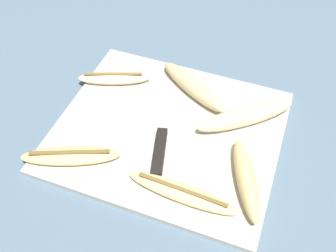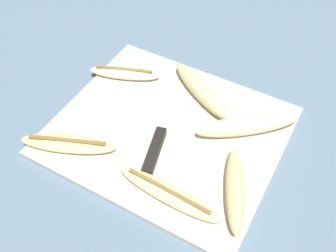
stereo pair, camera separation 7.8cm
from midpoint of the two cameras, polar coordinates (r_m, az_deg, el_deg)
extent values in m
plane|color=slate|center=(0.79, 2.80, -1.20)|extent=(4.00, 4.00, 0.00)
cube|color=beige|center=(0.79, 2.81, -0.92)|extent=(0.44, 0.38, 0.01)
cube|color=black|center=(0.74, 1.01, -3.82)|extent=(0.05, 0.11, 0.02)
cube|color=#B7BABF|center=(0.81, 2.85, 1.87)|extent=(0.05, 0.12, 0.00)
ellipsoid|color=beige|center=(0.89, -3.84, 7.56)|extent=(0.16, 0.09, 0.02)
cube|color=olive|center=(0.88, -3.88, 8.15)|extent=(0.12, 0.05, 0.00)
ellipsoid|color=beige|center=(0.69, 3.38, -10.01)|extent=(0.21, 0.05, 0.02)
cube|color=brown|center=(0.68, 3.42, -9.54)|extent=(0.16, 0.01, 0.00)
ellipsoid|color=beige|center=(0.84, 7.43, 5.12)|extent=(0.18, 0.13, 0.04)
ellipsoid|color=beige|center=(0.79, 14.27, 0.00)|extent=(0.19, 0.16, 0.04)
ellipsoid|color=#DBC684|center=(0.76, -11.52, -2.71)|extent=(0.19, 0.11, 0.02)
cube|color=brown|center=(0.75, -11.65, -2.19)|extent=(0.14, 0.06, 0.00)
ellipsoid|color=#EDD689|center=(0.70, 12.91, -9.06)|extent=(0.10, 0.17, 0.04)
camera|label=1|loc=(0.04, -87.13, 3.34)|focal=42.00mm
camera|label=2|loc=(0.04, 92.87, -3.34)|focal=42.00mm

